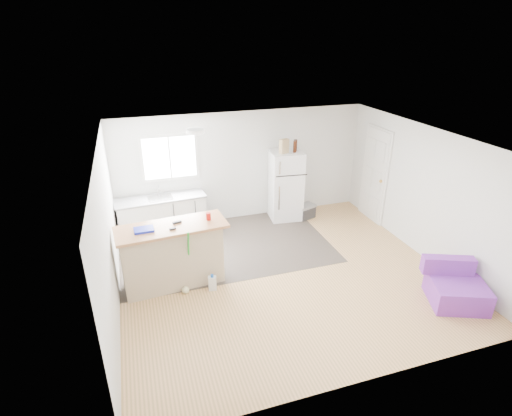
{
  "coord_description": "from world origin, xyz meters",
  "views": [
    {
      "loc": [
        -2.26,
        -5.51,
        3.96
      ],
      "look_at": [
        -0.27,
        0.7,
        1.01
      ],
      "focal_mm": 28.0,
      "sensor_mm": 36.0,
      "label": 1
    }
  ],
  "objects": [
    {
      "name": "tool_a",
      "position": [
        -1.72,
        0.38,
        1.1
      ],
      "size": [
        0.15,
        0.09,
        0.03
      ],
      "primitive_type": "cube",
      "rotation": [
        0.0,
        0.0,
        0.27
      ],
      "color": "black",
      "rests_on": "peninsula"
    },
    {
      "name": "cardboard_box",
      "position": [
        0.79,
        2.07,
        1.7
      ],
      "size": [
        0.22,
        0.16,
        0.3
      ],
      "primitive_type": "cube",
      "rotation": [
        0.0,
        0.0,
        0.37
      ],
      "color": "tan",
      "rests_on": "refrigerator"
    },
    {
      "name": "window",
      "position": [
        -1.55,
        2.49,
        1.55
      ],
      "size": [
        1.18,
        0.06,
        0.98
      ],
      "color": "white",
      "rests_on": "back_wall"
    },
    {
      "name": "refrigerator",
      "position": [
        0.88,
        2.16,
        0.77
      ],
      "size": [
        0.74,
        0.71,
        1.55
      ],
      "rotation": [
        0.0,
        0.0,
        -0.1
      ],
      "color": "white",
      "rests_on": "floor"
    },
    {
      "name": "ceiling_fixture",
      "position": [
        -1.2,
        1.2,
        2.36
      ],
      "size": [
        0.3,
        0.3,
        0.07
      ],
      "primitive_type": "cylinder",
      "color": "white",
      "rests_on": "ceiling"
    },
    {
      "name": "blue_tray",
      "position": [
        -2.24,
        0.27,
        1.1
      ],
      "size": [
        0.31,
        0.23,
        0.04
      ],
      "primitive_type": "cube",
      "rotation": [
        0.0,
        0.0,
        0.04
      ],
      "color": "#121FAF",
      "rests_on": "peninsula"
    },
    {
      "name": "interior_door",
      "position": [
        2.72,
        1.55,
        1.02
      ],
      "size": [
        0.11,
        0.92,
        2.1
      ],
      "color": "white",
      "rests_on": "right_wall"
    },
    {
      "name": "bottle_right",
      "position": [
        1.08,
        2.15,
        1.67
      ],
      "size": [
        0.07,
        0.07,
        0.25
      ],
      "primitive_type": "cylinder",
      "rotation": [
        0.0,
        0.0,
        0.03
      ],
      "color": "#351509",
      "rests_on": "refrigerator"
    },
    {
      "name": "purple_seat",
      "position": [
        2.3,
        -1.53,
        0.24
      ],
      "size": [
        1.03,
        1.02,
        0.66
      ],
      "rotation": [
        0.0,
        0.0,
        -0.39
      ],
      "color": "purple",
      "rests_on": "floor"
    },
    {
      "name": "red_cup",
      "position": [
        -1.21,
        0.35,
        1.14
      ],
      "size": [
        0.09,
        0.09,
        0.12
      ],
      "primitive_type": "cylinder",
      "rotation": [
        0.0,
        0.0,
        -0.11
      ],
      "color": "red",
      "rests_on": "peninsula"
    },
    {
      "name": "cooler",
      "position": [
        1.33,
        1.98,
        0.16
      ],
      "size": [
        0.48,
        0.4,
        0.32
      ],
      "rotation": [
        0.0,
        0.0,
        0.33
      ],
      "color": "#2C2C2E",
      "rests_on": "floor"
    },
    {
      "name": "mop",
      "position": [
        -1.68,
        0.0,
        0.23
      ],
      "size": [
        0.19,
        0.32,
        1.12
      ],
      "rotation": [
        0.0,
        0.0,
        0.05
      ],
      "color": "green",
      "rests_on": "floor"
    },
    {
      "name": "tool_b",
      "position": [
        -1.81,
        0.17,
        1.09
      ],
      "size": [
        0.11,
        0.06,
        0.03
      ],
      "primitive_type": "cube",
      "rotation": [
        0.0,
        0.0,
        0.25
      ],
      "color": "black",
      "rests_on": "peninsula"
    },
    {
      "name": "bottle_left",
      "position": [
        1.02,
        2.05,
        1.67
      ],
      "size": [
        0.07,
        0.07,
        0.25
      ],
      "primitive_type": "cylinder",
      "rotation": [
        0.0,
        0.0,
        -0.0
      ],
      "color": "#351509",
      "rests_on": "refrigerator"
    },
    {
      "name": "cleaner_jug",
      "position": [
        -1.28,
        -0.08,
        0.13
      ],
      "size": [
        0.15,
        0.12,
        0.29
      ],
      "rotation": [
        0.0,
        0.0,
        -0.18
      ],
      "color": "silver",
      "rests_on": "floor"
    },
    {
      "name": "room",
      "position": [
        0.0,
        0.0,
        1.2
      ],
      "size": [
        5.51,
        5.01,
        2.41
      ],
      "color": "#A17A43",
      "rests_on": "ground"
    },
    {
      "name": "vinyl_zone",
      "position": [
        -0.73,
        1.25,
        0.0
      ],
      "size": [
        4.05,
        2.5,
        0.0
      ],
      "primitive_type": "cube",
      "color": "#352C28",
      "rests_on": "floor"
    },
    {
      "name": "peninsula",
      "position": [
        -1.85,
        0.3,
        0.55
      ],
      "size": [
        1.81,
        0.82,
        1.08
      ],
      "rotation": [
        0.0,
        0.0,
        0.08
      ],
      "color": "#CCB594",
      "rests_on": "floor"
    },
    {
      "name": "kitchen_cabinets",
      "position": [
        -1.84,
        2.22,
        0.41
      ],
      "size": [
        1.85,
        0.7,
        1.07
      ],
      "rotation": [
        0.0,
        0.0,
        0.08
      ],
      "color": "white",
      "rests_on": "floor"
    }
  ]
}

